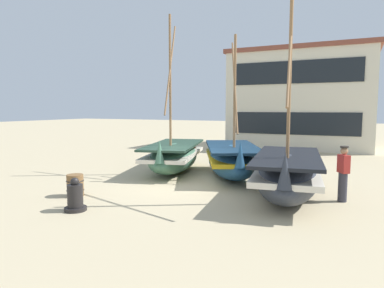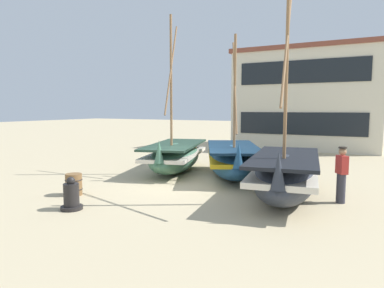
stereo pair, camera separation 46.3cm
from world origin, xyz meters
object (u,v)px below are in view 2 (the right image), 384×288
object	(u,v)px
fishing_boat_near_left	(285,175)
fishing_boat_centre_large	(175,156)
capstan_winch	(71,197)
harbor_building_main	(307,99)
wooden_barrel	(74,184)
fishing_boat_far_right	(233,160)
fisherman_by_hull	(341,175)

from	to	relation	value
fishing_boat_near_left	fishing_boat_centre_large	size ratio (longest dim) A/B	1.04
fishing_boat_centre_large	capstan_winch	xyz separation A→B (m)	(0.36, -6.33, -0.33)
fishing_boat_near_left	capstan_winch	size ratio (longest dim) A/B	7.49
fishing_boat_centre_large	harbor_building_main	xyz separation A→B (m)	(3.59, 12.28, 2.76)
harbor_building_main	wooden_barrel	bearing A→B (deg)	-104.13
fishing_boat_centre_large	fishing_boat_far_right	distance (m)	2.71
fishing_boat_near_left	harbor_building_main	size ratio (longest dim) A/B	0.70
capstan_winch	harbor_building_main	distance (m)	19.14
fisherman_by_hull	capstan_winch	xyz separation A→B (m)	(-6.59, -4.17, -0.47)
fishing_boat_far_right	capstan_winch	world-z (taller)	fishing_boat_far_right
fishing_boat_far_right	wooden_barrel	xyz separation A→B (m)	(-3.50, -5.17, -0.36)
fishing_boat_near_left	fishing_boat_far_right	bearing A→B (deg)	136.95
capstan_winch	harbor_building_main	world-z (taller)	harbor_building_main
fishing_boat_centre_large	wooden_barrel	world-z (taller)	fishing_boat_centre_large
harbor_building_main	fishing_boat_far_right	bearing A→B (deg)	-94.13
fishing_boat_centre_large	wooden_barrel	size ratio (longest dim) A/B	9.47
fishing_boat_near_left	wooden_barrel	distance (m)	6.73
fishing_boat_far_right	harbor_building_main	world-z (taller)	harbor_building_main
wooden_barrel	fishing_boat_centre_large	bearing A→B (deg)	81.21
capstan_winch	fishing_boat_near_left	bearing A→B (deg)	37.70
fishing_boat_centre_large	wooden_barrel	bearing A→B (deg)	-98.79
fishing_boat_near_left	wooden_barrel	bearing A→B (deg)	-156.49
capstan_winch	harbor_building_main	size ratio (longest dim) A/B	0.09
fishing_boat_centre_large	fishing_boat_far_right	size ratio (longest dim) A/B	1.19
fisherman_by_hull	harbor_building_main	bearing A→B (deg)	103.10
fishing_boat_far_right	capstan_winch	xyz separation A→B (m)	(-2.34, -6.35, -0.35)
fisherman_by_hull	fishing_boat_near_left	bearing A→B (deg)	-169.08
fishing_boat_far_right	fisherman_by_hull	size ratio (longest dim) A/B	3.32
fishing_boat_far_right	fisherman_by_hull	world-z (taller)	fishing_boat_far_right
capstan_winch	fishing_boat_far_right	bearing A→B (deg)	69.75
fishing_boat_centre_large	capstan_winch	world-z (taller)	fishing_boat_centre_large
fisherman_by_hull	fishing_boat_centre_large	bearing A→B (deg)	162.75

